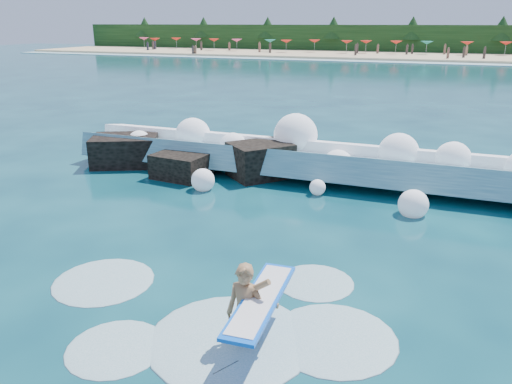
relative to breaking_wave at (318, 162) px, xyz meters
The scene contains 11 objects.
ground 7.95m from the breaking_wave, 102.74° to the right, with size 200.00×200.00×0.00m, color #083340.
beach 70.29m from the breaking_wave, 91.42° to the left, with size 140.00×20.00×0.40m, color tan.
wet_band 59.30m from the breaking_wave, 91.69° to the left, with size 140.00×5.00×0.08m, color silver.
treeline 80.31m from the breaking_wave, 91.25° to the left, with size 140.00×4.00×5.00m, color black.
breaking_wave is the anchor object (origin of this frame).
rock_cluster 5.22m from the breaking_wave, 167.75° to the right, with size 8.61×3.41×1.49m.
surfer_with_board 10.56m from the breaking_wave, 82.14° to the right, with size 1.01×3.03×1.91m.
wave_spray 0.47m from the breaking_wave, 17.01° to the right, with size 15.37×4.74×2.35m.
surf_foam 10.10m from the breaking_wave, 84.82° to the right, with size 8.95×5.35×0.15m.
beach_umbrellas 72.20m from the breaking_wave, 91.58° to the left, with size 109.58×6.60×0.50m.
beachgoers 68.20m from the breaking_wave, 82.58° to the left, with size 104.08×13.18×1.94m.
Camera 1 is at (6.06, -9.77, 5.51)m, focal length 35.00 mm.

